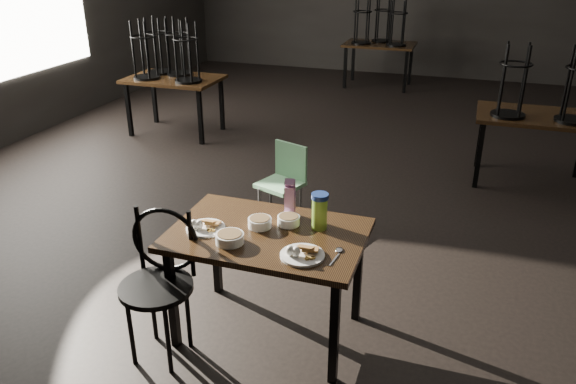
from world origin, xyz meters
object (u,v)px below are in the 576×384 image
(juice_carton, at_px, (290,199))
(school_chair, at_px, (284,177))
(main_table, at_px, (268,243))
(bentwood_chair, at_px, (160,273))
(water_bottle, at_px, (320,211))

(juice_carton, bearing_deg, school_chair, 110.48)
(main_table, distance_m, bentwood_chair, 0.68)
(main_table, height_order, school_chair, main_table)
(juice_carton, xyz_separation_m, school_chair, (-0.47, 1.27, -0.42))
(bentwood_chair, xyz_separation_m, school_chair, (0.15, 1.89, -0.11))
(juice_carton, distance_m, bentwood_chair, 0.93)
(juice_carton, xyz_separation_m, bentwood_chair, (-0.62, -0.62, -0.31))
(bentwood_chair, bearing_deg, school_chair, 78.48)
(main_table, xyz_separation_m, school_chair, (-0.41, 1.53, -0.22))
(juice_carton, xyz_separation_m, water_bottle, (0.23, -0.11, -0.00))
(juice_carton, distance_m, water_bottle, 0.25)
(juice_carton, relative_size, bentwood_chair, 0.28)
(juice_carton, height_order, school_chair, juice_carton)
(main_table, xyz_separation_m, water_bottle, (0.29, 0.15, 0.20))
(main_table, height_order, bentwood_chair, bentwood_chair)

